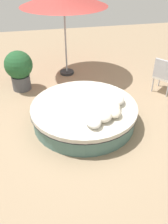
{
  "coord_description": "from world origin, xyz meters",
  "views": [
    {
      "loc": [
        4.28,
        -0.91,
        3.29
      ],
      "look_at": [
        0.0,
        0.0,
        0.28
      ],
      "focal_mm": 37.69,
      "sensor_mm": 36.0,
      "label": 1
    }
  ],
  "objects_px": {
    "throw_pillow_3": "(113,105)",
    "round_bed": "(84,113)",
    "throw_pillow_1": "(103,115)",
    "throw_pillow_2": "(113,111)",
    "planter": "(19,68)",
    "throw_pillow_4": "(115,98)",
    "throw_pillow_0": "(93,120)",
    "patio_chair": "(164,74)"
  },
  "relations": [
    {
      "from": "throw_pillow_1",
      "to": "throw_pillow_2",
      "type": "xyz_separation_m",
      "value": [
        -0.09,
        0.25,
        -0.01
      ]
    },
    {
      "from": "round_bed",
      "to": "planter",
      "type": "bearing_deg",
      "value": -143.95
    },
    {
      "from": "round_bed",
      "to": "throw_pillow_3",
      "type": "height_order",
      "value": "throw_pillow_3"
    },
    {
      "from": "throw_pillow_1",
      "to": "patio_chair",
      "type": "height_order",
      "value": "patio_chair"
    },
    {
      "from": "throw_pillow_1",
      "to": "throw_pillow_4",
      "type": "bearing_deg",
      "value": 141.93
    },
    {
      "from": "round_bed",
      "to": "throw_pillow_3",
      "type": "xyz_separation_m",
      "value": [
        0.24,
        0.58,
        0.31
      ]
    },
    {
      "from": "round_bed",
      "to": "patio_chair",
      "type": "relative_size",
      "value": 2.43
    },
    {
      "from": "throw_pillow_2",
      "to": "patio_chair",
      "type": "distance_m",
      "value": 2.36
    },
    {
      "from": "round_bed",
      "to": "throw_pillow_4",
      "type": "distance_m",
      "value": 0.78
    },
    {
      "from": "throw_pillow_3",
      "to": "patio_chair",
      "type": "bearing_deg",
      "value": 122.35
    },
    {
      "from": "planter",
      "to": "patio_chair",
      "type": "bearing_deg",
      "value": 74.96
    },
    {
      "from": "throw_pillow_3",
      "to": "round_bed",
      "type": "bearing_deg",
      "value": -112.47
    },
    {
      "from": "round_bed",
      "to": "throw_pillow_1",
      "type": "relative_size",
      "value": 5.21
    },
    {
      "from": "planter",
      "to": "throw_pillow_4",
      "type": "bearing_deg",
      "value": 47.48
    },
    {
      "from": "round_bed",
      "to": "throw_pillow_3",
      "type": "bearing_deg",
      "value": 67.53
    },
    {
      "from": "throw_pillow_2",
      "to": "planter",
      "type": "bearing_deg",
      "value": -141.75
    },
    {
      "from": "throw_pillow_4",
      "to": "round_bed",
      "type": "bearing_deg",
      "value": -90.66
    },
    {
      "from": "round_bed",
      "to": "planter",
      "type": "relative_size",
      "value": 2.14
    },
    {
      "from": "throw_pillow_2",
      "to": "planter",
      "type": "height_order",
      "value": "planter"
    },
    {
      "from": "round_bed",
      "to": "patio_chair",
      "type": "distance_m",
      "value": 2.59
    },
    {
      "from": "round_bed",
      "to": "throw_pillow_1",
      "type": "bearing_deg",
      "value": 23.91
    },
    {
      "from": "throw_pillow_4",
      "to": "throw_pillow_0",
      "type": "bearing_deg",
      "value": -44.02
    },
    {
      "from": "throw_pillow_0",
      "to": "throw_pillow_1",
      "type": "height_order",
      "value": "throw_pillow_1"
    },
    {
      "from": "round_bed",
      "to": "planter",
      "type": "distance_m",
      "value": 2.43
    },
    {
      "from": "patio_chair",
      "to": "throw_pillow_2",
      "type": "bearing_deg",
      "value": -90.67
    },
    {
      "from": "throw_pillow_4",
      "to": "throw_pillow_1",
      "type": "bearing_deg",
      "value": -38.07
    },
    {
      "from": "throw_pillow_0",
      "to": "patio_chair",
      "type": "height_order",
      "value": "patio_chair"
    },
    {
      "from": "planter",
      "to": "round_bed",
      "type": "bearing_deg",
      "value": 36.05
    },
    {
      "from": "throw_pillow_0",
      "to": "throw_pillow_1",
      "type": "xyz_separation_m",
      "value": [
        -0.13,
        0.23,
        0.01
      ]
    },
    {
      "from": "round_bed",
      "to": "throw_pillow_0",
      "type": "height_order",
      "value": "throw_pillow_0"
    },
    {
      "from": "planter",
      "to": "throw_pillow_3",
      "type": "bearing_deg",
      "value": 42.45
    },
    {
      "from": "throw_pillow_4",
      "to": "patio_chair",
      "type": "height_order",
      "value": "patio_chair"
    },
    {
      "from": "throw_pillow_0",
      "to": "patio_chair",
      "type": "xyz_separation_m",
      "value": [
        -1.63,
        2.38,
        0.0
      ]
    },
    {
      "from": "planter",
      "to": "throw_pillow_1",
      "type": "bearing_deg",
      "value": 33.5
    },
    {
      "from": "throw_pillow_3",
      "to": "throw_pillow_1",
      "type": "bearing_deg",
      "value": -43.19
    },
    {
      "from": "round_bed",
      "to": "throw_pillow_4",
      "type": "height_order",
      "value": "throw_pillow_4"
    },
    {
      "from": "throw_pillow_3",
      "to": "throw_pillow_4",
      "type": "bearing_deg",
      "value": 151.05
    },
    {
      "from": "patio_chair",
      "to": "throw_pillow_1",
      "type": "bearing_deg",
      "value": -92.26
    },
    {
      "from": "throw_pillow_0",
      "to": "planter",
      "type": "height_order",
      "value": "planter"
    },
    {
      "from": "patio_chair",
      "to": "round_bed",
      "type": "bearing_deg",
      "value": -106.4
    },
    {
      "from": "throw_pillow_0",
      "to": "throw_pillow_3",
      "type": "height_order",
      "value": "throw_pillow_0"
    },
    {
      "from": "throw_pillow_1",
      "to": "throw_pillow_4",
      "type": "relative_size",
      "value": 0.82
    }
  ]
}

